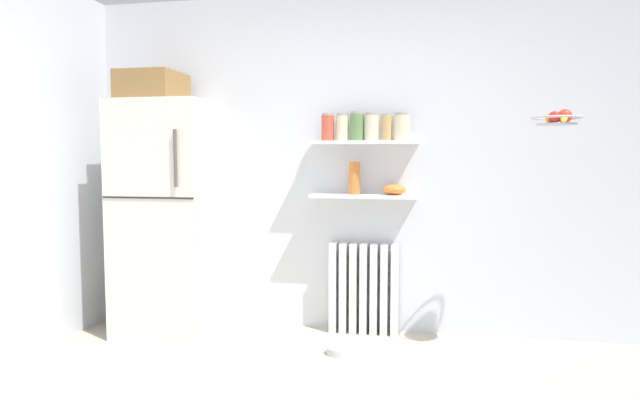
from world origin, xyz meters
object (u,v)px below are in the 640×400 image
object	(u,v)px
storage_jar_0	(328,127)
storage_jar_1	(342,127)
storage_jar_4	(387,127)
storage_jar_5	(402,127)
radiator	(364,289)
pet_food_bowl	(339,350)
shelf_bowl	(394,190)
hanging_fruit_basket	(558,119)
vase	(354,178)
storage_jar_2	(357,126)
refrigerator	(168,212)
storage_jar_3	(372,127)

from	to	relation	value
storage_jar_0	storage_jar_1	size ratio (longest dim) A/B	1.02
storage_jar_4	storage_jar_5	bearing A→B (deg)	-0.00
radiator	pet_food_bowl	world-z (taller)	radiator
storage_jar_0	shelf_bowl	size ratio (longest dim) A/B	1.19
storage_jar_4	hanging_fruit_basket	bearing A→B (deg)	-22.37
storage_jar_1	storage_jar_5	xyz separation A→B (m)	(0.44, 0.00, -0.00)
vase	pet_food_bowl	xyz separation A→B (m)	(-0.04, -0.46, -1.17)
storage_jar_0	vase	world-z (taller)	storage_jar_0
vase	storage_jar_5	bearing A→B (deg)	0.00
storage_jar_5	vase	xyz separation A→B (m)	(-0.35, 0.00, -0.38)
storage_jar_2	storage_jar_4	xyz separation A→B (m)	(0.22, 0.00, -0.01)
storage_jar_4	hanging_fruit_basket	xyz separation A→B (m)	(1.09, -0.45, 0.02)
storage_jar_1	storage_jar_4	xyz separation A→B (m)	(0.33, 0.00, -0.00)
pet_food_bowl	hanging_fruit_basket	size ratio (longest dim) A/B	0.56
hanging_fruit_basket	pet_food_bowl	bearing A→B (deg)	-179.58
refrigerator	storage_jar_0	world-z (taller)	refrigerator
storage_jar_3	shelf_bowl	xyz separation A→B (m)	(0.17, 0.00, -0.46)
storage_jar_0	refrigerator	bearing A→B (deg)	-170.35
storage_jar_0	storage_jar_5	size ratio (longest dim) A/B	1.03
radiator	storage_jar_0	xyz separation A→B (m)	(-0.28, -0.03, 1.23)
refrigerator	hanging_fruit_basket	distance (m)	2.83
radiator	storage_jar_5	distance (m)	1.26
shelf_bowl	refrigerator	bearing A→B (deg)	-173.15
storage_jar_4	vase	world-z (taller)	storage_jar_4
storage_jar_1	storage_jar_2	distance (m)	0.11
radiator	storage_jar_5	bearing A→B (deg)	-6.19
radiator	vase	world-z (taller)	vase
pet_food_bowl	storage_jar_0	bearing A→B (deg)	109.23
storage_jar_4	storage_jar_5	distance (m)	0.11
storage_jar_3	storage_jar_5	size ratio (longest dim) A/B	1.02
storage_jar_3	hanging_fruit_basket	world-z (taller)	storage_jar_3
storage_jar_3	storage_jar_2	bearing A→B (deg)	180.00
refrigerator	pet_food_bowl	world-z (taller)	refrigerator
storage_jar_2	shelf_bowl	world-z (taller)	storage_jar_2
storage_jar_4	pet_food_bowl	xyz separation A→B (m)	(-0.28, -0.46, -1.55)
shelf_bowl	pet_food_bowl	xyz separation A→B (m)	(-0.34, -0.46, -1.09)
storage_jar_5	pet_food_bowl	world-z (taller)	storage_jar_5
radiator	shelf_bowl	xyz separation A→B (m)	(0.23, -0.03, 0.77)
vase	hanging_fruit_basket	world-z (taller)	hanging_fruit_basket
storage_jar_5	vase	bearing A→B (deg)	180.00
storage_jar_1	hanging_fruit_basket	size ratio (longest dim) A/B	0.68
refrigerator	radiator	distance (m)	1.62
pet_food_bowl	hanging_fruit_basket	bearing A→B (deg)	0.42
storage_jar_5	shelf_bowl	distance (m)	0.47
storage_jar_5	shelf_bowl	bearing A→B (deg)	180.00
storage_jar_2	pet_food_bowl	distance (m)	1.62
storage_jar_0	vase	distance (m)	0.43
vase	hanging_fruit_basket	size ratio (longest dim) A/B	0.82
storage_jar_5	hanging_fruit_basket	world-z (taller)	storage_jar_5
storage_jar_2	hanging_fruit_basket	world-z (taller)	storage_jar_2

